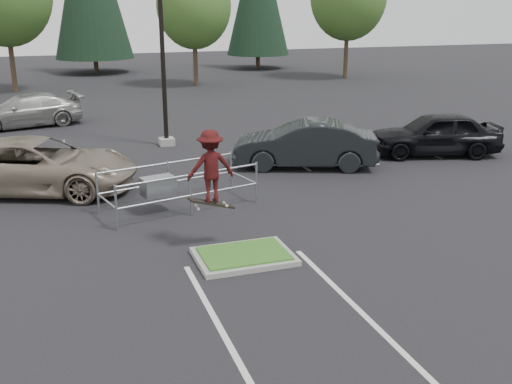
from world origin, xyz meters
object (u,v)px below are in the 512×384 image
object	(u,v)px
light_pole	(162,31)
car_far_silver	(26,111)
car_r_black	(436,134)
cart_corral	(163,185)
skateboarder	(211,167)
car_r_charc	(304,144)
decid_c	(194,8)
car_l_tan	(35,165)

from	to	relation	value
light_pole	car_far_silver	bearing A→B (deg)	132.51
light_pole	car_r_black	bearing A→B (deg)	-27.76
cart_corral	skateboarder	size ratio (longest dim) A/B	2.33
skateboarder	car_r_charc	distance (m)	7.88
decid_c	car_far_silver	xyz separation A→B (m)	(-10.99, -11.83, -4.50)
light_pole	car_r_charc	xyz separation A→B (m)	(4.00, -5.00, -3.73)
car_r_black	car_r_charc	bearing A→B (deg)	-74.00
light_pole	skateboarder	bearing A→B (deg)	-95.11
light_pole	car_r_charc	bearing A→B (deg)	-51.34
light_pole	car_far_silver	size ratio (longest dim) A/B	1.95
skateboarder	car_r_charc	xyz separation A→B (m)	(4.98, 6.00, -1.15)
car_l_tan	car_r_charc	distance (m)	9.00
car_l_tan	car_far_silver	size ratio (longest dim) A/B	1.15
skateboarder	car_r_black	size ratio (longest dim) A/B	0.40
car_r_black	skateboarder	bearing A→B (deg)	-44.22
cart_corral	car_far_silver	distance (m)	14.64
light_pole	car_far_silver	distance (m)	8.98
cart_corral	decid_c	bearing A→B (deg)	61.17
cart_corral	car_r_charc	bearing A→B (deg)	15.49
decid_c	car_far_silver	bearing A→B (deg)	-132.89
decid_c	car_l_tan	distance (m)	25.46
decid_c	car_l_tan	bearing A→B (deg)	-114.73
light_pole	skateboarder	size ratio (longest dim) A/B	5.19
decid_c	car_r_charc	world-z (taller)	decid_c
cart_corral	car_r_charc	distance (m)	6.42
car_l_tan	car_r_charc	xyz separation A→B (m)	(9.00, -0.06, 0.00)
skateboarder	car_far_silver	world-z (taller)	skateboarder
light_pole	skateboarder	distance (m)	11.34
car_r_black	car_far_silver	world-z (taller)	car_r_black
decid_c	car_far_silver	distance (m)	16.76
car_r_black	light_pole	bearing A→B (deg)	-101.76
car_l_tan	cart_corral	bearing A→B (deg)	-111.77
skateboarder	car_r_black	distance (m)	12.13
light_pole	decid_c	world-z (taller)	light_pole
cart_corral	car_l_tan	world-z (taller)	car_l_tan
cart_corral	car_far_silver	size ratio (longest dim) A/B	0.87
skateboarder	car_l_tan	bearing A→B (deg)	-57.93
decid_c	car_r_black	world-z (taller)	decid_c
car_r_charc	car_r_black	size ratio (longest dim) A/B	1.04
decid_c	car_r_charc	size ratio (longest dim) A/B	1.66
car_r_charc	car_far_silver	xyz separation A→B (m)	(-9.50, 11.00, -0.08)
car_l_tan	skateboarder	bearing A→B (deg)	-125.08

